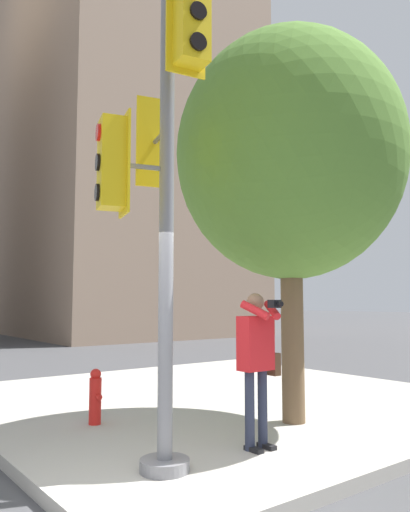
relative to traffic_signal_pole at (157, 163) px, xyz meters
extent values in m
cube|color=#ADA89E|center=(2.98, 2.73, -3.14)|extent=(8.00, 8.00, 0.15)
cylinder|color=slate|center=(0.10, -0.03, -3.01)|extent=(0.49, 0.49, 0.12)
cylinder|color=slate|center=(0.10, -0.03, -0.42)|extent=(0.15, 0.15, 5.06)
cylinder|color=slate|center=(0.17, 0.22, 0.36)|extent=(0.14, 0.37, 0.05)
cube|color=yellow|center=(0.24, 0.52, 0.36)|extent=(0.35, 0.31, 0.90)
cube|color=yellow|center=(0.21, 0.39, 0.36)|extent=(0.41, 0.13, 1.02)
cylinder|color=red|center=(0.28, 0.65, 0.66)|extent=(0.17, 0.07, 0.17)
cylinder|color=black|center=(0.28, 0.65, 0.36)|extent=(0.17, 0.07, 0.17)
cylinder|color=black|center=(0.28, 0.65, 0.06)|extent=(0.17, 0.07, 0.17)
cylinder|color=slate|center=(0.06, -0.29, 1.28)|extent=(0.11, 0.38, 0.05)
cube|color=yellow|center=(0.01, -0.59, 1.28)|extent=(0.34, 0.29, 0.90)
cube|color=yellow|center=(0.03, -0.46, 1.28)|extent=(0.42, 0.09, 1.02)
cylinder|color=black|center=(-0.02, -0.72, 1.28)|extent=(0.17, 0.06, 0.17)
cylinder|color=black|center=(-0.02, -0.72, 0.98)|extent=(0.17, 0.06, 0.17)
cylinder|color=slate|center=(-0.15, 0.04, -0.06)|extent=(0.37, 0.15, 0.05)
cube|color=yellow|center=(-0.45, 0.13, -0.06)|extent=(0.31, 0.36, 0.90)
cube|color=yellow|center=(-0.32, 0.09, -0.06)|extent=(0.14, 0.41, 1.02)
cylinder|color=red|center=(-0.58, 0.17, 0.24)|extent=(0.08, 0.17, 0.17)
cylinder|color=black|center=(-0.58, 0.17, -0.06)|extent=(0.08, 0.17, 0.17)
cylinder|color=black|center=(-0.58, 0.17, -0.36)|extent=(0.08, 0.17, 0.17)
cube|color=black|center=(1.23, -0.09, -3.04)|extent=(0.09, 0.24, 0.05)
cube|color=black|center=(1.43, -0.09, -3.04)|extent=(0.09, 0.24, 0.05)
cylinder|color=#282D42|center=(1.23, -0.03, -2.63)|extent=(0.11, 0.11, 0.87)
cylinder|color=#282D42|center=(1.43, -0.03, -2.63)|extent=(0.11, 0.11, 0.87)
cube|color=red|center=(1.33, -0.03, -1.89)|extent=(0.40, 0.22, 0.62)
sphere|color=#8C664C|center=(1.33, -0.03, -1.42)|extent=(0.20, 0.20, 0.20)
cube|color=black|center=(1.33, -0.34, -1.44)|extent=(0.12, 0.10, 0.09)
cylinder|color=black|center=(1.33, -0.41, -1.44)|extent=(0.06, 0.08, 0.06)
cylinder|color=red|center=(1.20, -0.17, -1.51)|extent=(0.23, 0.35, 0.22)
cylinder|color=red|center=(1.47, -0.17, -1.51)|extent=(0.23, 0.35, 0.22)
cube|color=brown|center=(1.61, -0.01, -2.15)|extent=(0.10, 0.20, 0.26)
cylinder|color=brown|center=(2.60, 0.57, -1.76)|extent=(0.31, 0.31, 2.62)
ellipsoid|color=#568433|center=(2.60, 0.57, 0.70)|extent=(3.26, 3.26, 3.59)
cylinder|color=red|center=(0.38, 2.14, -2.76)|extent=(0.16, 0.16, 0.62)
sphere|color=red|center=(0.38, 2.14, -2.40)|extent=(0.15, 0.15, 0.15)
cylinder|color=red|center=(0.38, 2.02, -2.69)|extent=(0.07, 0.06, 0.07)
cube|color=gray|center=(11.16, 21.40, 7.44)|extent=(11.52, 12.87, 21.31)
camera|label=1|loc=(-2.66, -4.25, -1.42)|focal=35.00mm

